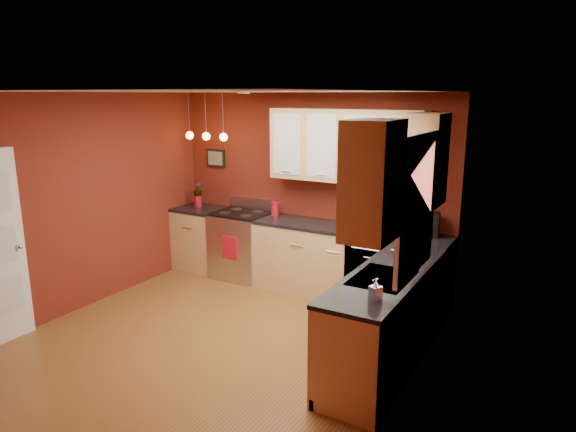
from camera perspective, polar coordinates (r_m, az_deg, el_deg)
The scene contains 26 objects.
floor at distance 5.70m, azimuth -7.88°, elevation -13.65°, with size 4.20×4.20×0.00m, color brown.
ceiling at distance 5.08m, azimuth -8.84°, elevation 13.50°, with size 4.00×4.20×0.02m, color beige.
wall_back at distance 6.97m, azimuth 2.34°, elevation 2.83°, with size 4.00×0.02×2.60m, color maroon.
wall_front at distance 3.89m, azimuth -27.86°, elevation -7.42°, with size 4.00×0.02×2.60m, color maroon.
wall_left at distance 6.64m, azimuth -22.09°, elevation 1.31°, with size 0.02×4.20×2.60m, color maroon.
wall_right at distance 4.34m, azimuth 13.06°, elevation -4.09°, with size 0.02×4.20×2.60m, color maroon.
base_cabinets_back_left at distance 7.81m, azimuth -9.57°, elevation -2.59°, with size 0.70×0.60×0.90m, color tan.
base_cabinets_back_right at distance 6.62m, azimuth 6.70°, elevation -5.44°, with size 2.54×0.60×0.90m, color tan.
base_cabinets_right at distance 5.13m, azimuth 10.79°, elevation -11.38°, with size 0.60×2.10×0.90m, color tan.
counter_back_left at distance 7.70m, azimuth -9.70°, elevation 0.77°, with size 0.70×0.62×0.04m, color black.
counter_back_right at distance 6.48m, azimuth 6.81°, elevation -1.50°, with size 2.54×0.62×0.04m, color black.
counter_right at distance 4.95m, azimuth 11.02°, elevation -6.43°, with size 0.62×2.10×0.04m, color black.
gas_range at distance 7.38m, azimuth -5.17°, elevation -3.16°, with size 0.76×0.64×1.11m.
dishwasher_front at distance 6.24m, azimuth 8.78°, elevation -6.71°, with size 0.60×0.02×0.80m, color silver.
sink at distance 4.82m, azimuth 10.46°, elevation -7.03°, with size 0.50×0.70×0.33m.
window at distance 4.53m, azimuth 14.12°, elevation 1.67°, with size 0.06×1.02×1.22m.
upper_cabinets_back at distance 6.46m, azimuth 6.44°, elevation 7.75°, with size 2.00×0.35×0.90m, color tan.
upper_cabinets_right at distance 4.55m, azimuth 12.58°, elevation 5.15°, with size 0.35×1.95×0.90m, color tan.
wall_picture at distance 7.73m, azimuth -8.02°, elevation 6.38°, with size 0.32×0.03×0.26m, color black.
pendant_lights at distance 7.37m, azimuth -9.07°, elevation 8.81°, with size 0.71×0.11×0.66m.
red_canister at distance 7.08m, azimuth -1.45°, elevation 0.79°, with size 0.12×0.12×0.18m.
red_vase at distance 7.73m, azimuth -9.98°, elevation 1.63°, with size 0.11×0.11×0.17m, color #AE1221.
flowers at distance 7.70m, azimuth -10.03°, elevation 2.93°, with size 0.13×0.13×0.22m, color #AE1221.
coffee_maker at distance 6.25m, azimuth 15.53°, elevation -1.03°, with size 0.22×0.22×0.29m.
soap_pump at distance 4.25m, azimuth 9.70°, elevation -8.10°, with size 0.09×0.09×0.19m, color white.
dish_towel at distance 7.09m, azimuth -6.48°, elevation -3.55°, with size 0.24×0.02×0.33m, color #AE1221.
Camera 1 is at (3.15, -3.98, 2.58)m, focal length 32.00 mm.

